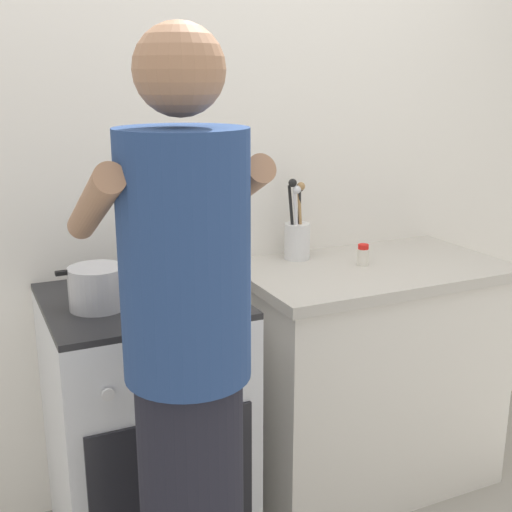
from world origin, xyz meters
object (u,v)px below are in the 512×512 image
at_px(pot, 97,288).
at_px(mixing_bowl, 180,279).
at_px(stove_range, 146,423).
at_px(person, 188,389).
at_px(spice_bottle, 363,255).
at_px(utensil_crock, 297,235).

xyz_separation_m(pot, mixing_bowl, (0.28, 0.05, -0.02)).
relative_size(stove_range, mixing_bowl, 3.19).
bearing_deg(person, pot, 99.76).
distance_m(spice_bottle, person, 1.10).
height_order(mixing_bowl, spice_bottle, spice_bottle).
height_order(utensil_crock, spice_bottle, utensil_crock).
relative_size(mixing_bowl, spice_bottle, 3.50).
bearing_deg(pot, stove_range, 16.54).
height_order(pot, person, person).
height_order(stove_range, person, person).
bearing_deg(spice_bottle, stove_range, -178.74).
height_order(stove_range, utensil_crock, utensil_crock).
bearing_deg(spice_bottle, pot, -176.55).
xyz_separation_m(utensil_crock, person, (-0.73, -0.80, -0.13)).
distance_m(pot, person, 0.57).
bearing_deg(pot, mixing_bowl, 10.51).
bearing_deg(utensil_crock, pot, -163.41).
distance_m(utensil_crock, person, 1.09).
bearing_deg(utensil_crock, spice_bottle, -45.34).
bearing_deg(person, spice_bottle, 34.17).
bearing_deg(pot, spice_bottle, 3.45).
height_order(pot, mixing_bowl, pot).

